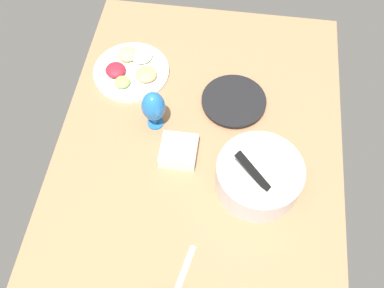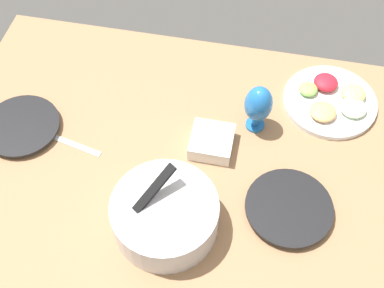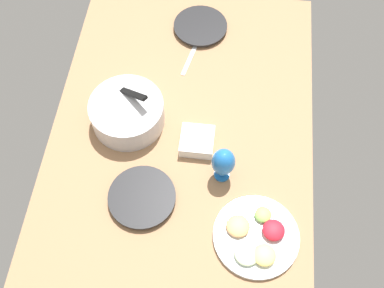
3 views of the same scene
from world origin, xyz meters
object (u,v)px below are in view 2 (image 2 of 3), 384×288
Objects in this scene: dinner_plate_left at (289,208)px; dinner_plate_right at (22,127)px; fruit_platter at (331,100)px; mixing_bowl at (165,215)px; square_bowl_white at (212,141)px; hurricane_glass_blue at (258,105)px.

dinner_plate_left is 1.03× the size of dinner_plate_right.
dinner_plate_left is 43.67cm from fruit_platter.
mixing_bowl is 0.96× the size of fruit_platter.
square_bowl_white is (35.52, 24.90, 1.15)cm from fruit_platter.
mixing_bowl is 69.04cm from fruit_platter.
dinner_plate_right is 0.83× the size of mixing_bowl.
dinner_plate_left is 1.95× the size of square_bowl_white.
mixing_bowl is (33.22, 11.05, 4.71)cm from dinner_plate_left.
square_bowl_white reaches higher than dinner_plate_left.
dinner_plate_left reaches higher than dinner_plate_right.
square_bowl_white is (12.18, 10.80, -7.58)cm from hurricane_glass_blue.
dinner_plate_left is at bearing 145.28° from square_bowl_white.
dinner_plate_right is at bearing 4.83° from square_bowl_white.
fruit_platter is at bearing -162.61° from dinner_plate_right.
dinner_plate_right is 60.49cm from square_bowl_white.
mixing_bowl is 1.67× the size of hurricane_glass_blue.
mixing_bowl is 29.85cm from square_bowl_white.
dinner_plate_right is (85.59, -12.47, -0.24)cm from dinner_plate_left.
dinner_plate_right is at bearing -8.29° from dinner_plate_left.
fruit_platter is 28.63cm from hurricane_glass_blue.
square_bowl_white is at bearing 41.57° from hurricane_glass_blue.
fruit_platter is 43.39cm from square_bowl_white.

